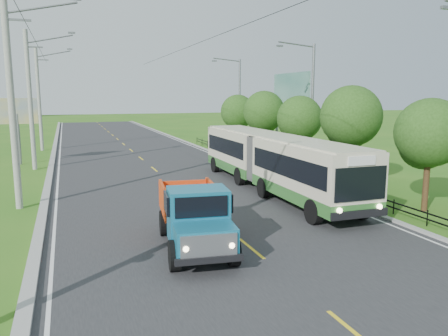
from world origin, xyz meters
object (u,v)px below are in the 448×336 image
streetlight_mid (310,102)px  dump_truck (194,212)px  tree_fourth (299,121)px  planter_near (351,190)px  planter_far (242,154)px  tree_back (238,114)px  tree_fifth (264,114)px  pole_near (12,102)px  tree_third (350,120)px  billboard_right (291,96)px  pole_mid (31,100)px  pole_far (39,99)px  bus (272,158)px  streetlight_far (238,100)px  planter_mid (283,167)px  billboard_left (17,115)px  tree_second (428,136)px

streetlight_mid → dump_truck: (-12.50, -13.22, -3.58)m
tree_fourth → dump_truck: bearing=-131.3°
tree_fourth → planter_near: 8.87m
planter_far → dump_truck: dump_truck is taller
tree_back → tree_fifth: bearing=-90.0°
tree_back → planter_far: bearing=-106.9°
tree_back → pole_near: bearing=-136.6°
tree_third → billboard_right: size_ratio=0.82×
dump_truck → pole_near: bearing=135.1°
pole_near → planter_far: pole_near is taller
tree_fifth → tree_back: 6.00m
pole_mid → billboard_right: 20.59m
tree_third → streetlight_mid: bearing=82.4°
tree_fifth → pole_far: bearing=144.6°
planter_far → bus: 14.11m
streetlight_far → planter_near: bearing=-95.3°
pole_mid → pole_far: size_ratio=1.00×
tree_fifth → tree_back: size_ratio=1.05×
tree_fifth → streetlight_mid: streetlight_mid is taller
tree_third → bus: (-4.91, 0.33, -2.10)m
tree_back → planter_mid: 12.66m
pole_near → streetlight_far: (18.90, 19.00, -0.19)m
streetlight_mid → billboard_left: bearing=153.6°
tree_second → tree_back: (0.00, 24.00, 0.13)m
billboard_left → bus: billboard_left is taller
tree_back → bus: (-4.91, -17.67, -1.76)m
pole_far → planter_near: 32.19m
pole_near → billboard_right: pole_near is taller
billboard_right → pole_mid: bearing=177.2°
tree_back → billboard_right: 6.82m
tree_back → streetlight_far: 2.37m
pole_mid → tree_second: bearing=-46.1°
billboard_left → bus: bearing=-47.1°
pole_far → planter_near: pole_far is taller
streetlight_mid → pole_near: bearing=-165.2°
tree_third → planter_mid: (-1.26, 5.86, -3.70)m
streetlight_mid → pole_far: bearing=134.9°
streetlight_mid → planter_far: 9.46m
pole_mid → bus: size_ratio=0.61×
streetlight_far → billboard_right: streetlight_far is taller
streetlight_far → planter_far: 7.84m
tree_third → planter_mid: tree_third is taller
pole_far → tree_fourth: bearing=-46.1°
streetlight_mid → planter_mid: (-2.04, -0.00, -4.62)m
pole_far → planter_mid: 25.85m
pole_near → bus: bearing=-2.3°
tree_second → streetlight_mid: streetlight_mid is taller
streetlight_far → billboard_left: size_ratio=1.74×
pole_far → planter_near: size_ratio=14.93×
tree_back → bus: bearing=-105.5°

